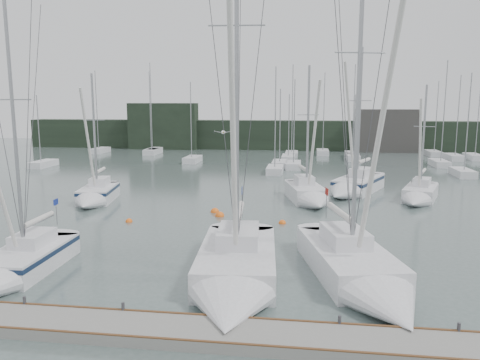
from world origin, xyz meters
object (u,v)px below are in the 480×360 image
sailboat_near_center (234,279)px  sailboat_mid_d (352,187)px  sailboat_mid_a (95,196)px  sailboat_mid_e (418,196)px  sailboat_near_right (364,278)px  sailboat_near_left (11,269)px  buoy_a (220,216)px  buoy_c (129,222)px  buoy_d (215,212)px  sailboat_mid_c (309,196)px  buoy_b (282,223)px

sailboat_near_center → sailboat_mid_d: bearing=68.1°
sailboat_mid_a → sailboat_mid_e: 26.44m
sailboat_near_right → sailboat_mid_a: 24.81m
sailboat_near_left → buoy_a: sailboat_near_left is taller
buoy_c → buoy_d: buoy_d is taller
sailboat_near_center → sailboat_mid_d: size_ratio=1.40×
sailboat_mid_a → sailboat_near_center: bearing=-59.4°
sailboat_mid_e → buoy_d: sailboat_mid_e is taller
sailboat_mid_e → buoy_c: bearing=-136.3°
sailboat_mid_a → buoy_d: sailboat_mid_a is taller
sailboat_mid_c → buoy_c: (-12.35, -7.70, -0.61)m
sailboat_near_right → sailboat_mid_e: (6.65, 19.38, -0.09)m
sailboat_near_center → sailboat_mid_c: (3.35, 18.74, -0.03)m
buoy_a → sailboat_mid_e: bearing=24.0°
sailboat_near_center → buoy_a: bearing=98.3°
sailboat_near_center → sailboat_mid_a: size_ratio=1.73×
buoy_b → sailboat_mid_d: bearing=62.8°
buoy_d → sailboat_near_left: bearing=-114.7°
sailboat_near_center → sailboat_mid_a: sailboat_near_center is taller
buoy_b → buoy_d: (-5.17, 2.60, 0.00)m
buoy_b → sailboat_near_center: bearing=-97.0°
buoy_a → sailboat_mid_c: bearing=39.1°
sailboat_near_right → sailboat_mid_a: (-19.49, 15.36, -0.02)m
buoy_b → sailboat_mid_a: bearing=164.6°
sailboat_near_left → sailboat_near_right: 16.01m
sailboat_mid_c → sailboat_mid_e: 9.02m
sailboat_near_left → sailboat_mid_c: (13.75, 18.72, 0.05)m
sailboat_mid_d → buoy_b: size_ratio=27.77×
sailboat_mid_c → buoy_a: 8.33m
sailboat_near_right → sailboat_mid_d: bearing=72.5°
sailboat_mid_a → sailboat_mid_e: size_ratio=1.09×
sailboat_mid_d → sailboat_mid_e: (5.03, -2.82, -0.13)m
sailboat_near_left → sailboat_mid_e: size_ratio=1.35×
buoy_a → sailboat_near_left: bearing=-118.5°
sailboat_mid_a → sailboat_mid_c: (17.26, 2.43, 0.01)m
buoy_b → buoy_d: buoy_d is taller
sailboat_near_right → sailboat_mid_a: size_ratio=1.55×
sailboat_mid_c → buoy_c: sailboat_mid_c is taller
sailboat_near_left → sailboat_mid_c: bearing=52.0°
sailboat_mid_d → sailboat_mid_e: 5.77m
sailboat_near_left → sailboat_mid_d: bearing=51.0°
sailboat_mid_c → buoy_d: sailboat_mid_c is taller
sailboat_mid_e → sailboat_near_left: bearing=-118.1°
sailboat_near_center → buoy_a: 13.86m
buoy_c → sailboat_mid_d: bearing=36.8°
buoy_b → buoy_c: bearing=-174.4°
sailboat_near_left → buoy_a: 15.34m
sailboat_near_left → sailboat_mid_e: (22.63, 20.31, -0.02)m
sailboat_near_right → buoy_b: 11.86m
sailboat_near_center → buoy_a: (-3.10, 13.50, -0.64)m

